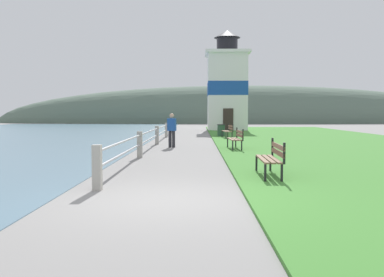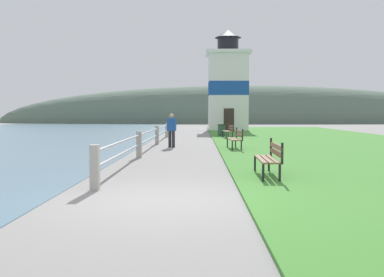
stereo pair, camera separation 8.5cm
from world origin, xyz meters
name	(u,v)px [view 1 (the left image)]	position (x,y,z in m)	size (l,w,h in m)	color
ground_plane	(163,201)	(0.00, 0.00, 0.00)	(160.00, 160.00, 0.00)	gray
grass_verge	(323,142)	(7.53, 15.79, 0.03)	(12.00, 47.36, 0.06)	#428433
seawall_railing	(157,133)	(-1.43, 13.92, 0.56)	(0.18, 26.02, 0.95)	#A8A399
park_bench_near	(272,156)	(2.46, 2.75, 0.54)	(0.52, 1.87, 0.94)	brown
park_bench_midway	(236,138)	(2.31, 10.73, 0.54)	(0.55, 1.92, 0.94)	brown
park_bench_far	(228,130)	(2.54, 18.82, 0.54)	(0.62, 1.77, 0.94)	brown
lighthouse	(227,87)	(3.31, 31.71, 4.00)	(4.01, 4.01, 9.13)	white
person_strolling	(172,129)	(-0.57, 12.04, 0.86)	(0.43, 0.30, 1.58)	#28282D
trash_bin	(221,131)	(2.20, 20.85, 0.42)	(0.54, 0.54, 0.84)	#2D5138
distant_hillside	(243,123)	(8.00, 61.58, 0.00)	(80.00, 16.00, 12.00)	#566B5B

